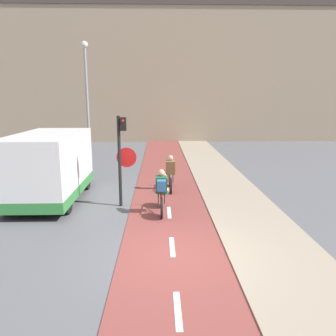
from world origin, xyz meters
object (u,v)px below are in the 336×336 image
cyclist_near (161,192)px  cyclist_far (170,174)px  traffic_light_pole (122,151)px  van (50,168)px  street_lamp_far (87,90)px

cyclist_near → cyclist_far: bearing=81.9°
traffic_light_pole → van: (-2.68, 0.71, -0.72)m
cyclist_far → van: size_ratio=0.37×
cyclist_far → cyclist_near: bearing=-98.1°
street_lamp_far → van: (-0.00, -6.84, -2.85)m
traffic_light_pole → van: size_ratio=0.69×
traffic_light_pole → cyclist_near: traffic_light_pole is taller
traffic_light_pole → cyclist_far: size_ratio=1.87×
traffic_light_pole → street_lamp_far: size_ratio=0.47×
street_lamp_far → cyclist_near: 9.83m
street_lamp_far → cyclist_far: bearing=-52.4°
traffic_light_pole → cyclist_far: (1.69, 1.88, -1.26)m
cyclist_near → van: van is taller
traffic_light_pole → cyclist_near: size_ratio=1.83×
van → traffic_light_pole: bearing=-14.8°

